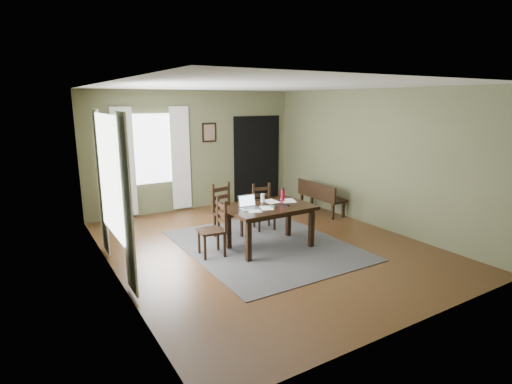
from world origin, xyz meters
TOP-DOWN VIEW (x-y plane):
  - ground at (0.00, 0.00)m, footprint 5.00×6.00m
  - room_shell at (0.00, 0.00)m, footprint 5.02×6.02m
  - rug at (0.00, 0.00)m, footprint 2.60×3.20m
  - dining_table at (0.02, -0.14)m, footprint 1.44×0.87m
  - chair_end at (-0.94, 0.05)m, footprint 0.45×0.45m
  - chair_back_left at (-0.36, 0.77)m, footprint 0.52×0.52m
  - chair_back_right at (0.48, 0.82)m, footprint 0.46×0.46m
  - bench at (2.16, 1.10)m, footprint 0.40×1.25m
  - laptop at (-0.34, -0.03)m, footprint 0.32×0.26m
  - computer_mouse at (0.03, -0.20)m, footprint 0.08×0.10m
  - tv_remote at (0.26, -0.20)m, footprint 0.11×0.19m
  - drinking_glass at (0.06, 0.18)m, footprint 0.09×0.09m
  - water_bottle at (0.41, 0.06)m, footprint 0.07×0.07m
  - paper_a at (-0.35, -0.21)m, footprint 0.27×0.32m
  - paper_c at (0.21, 0.15)m, footprint 0.24×0.31m
  - paper_d at (0.51, 0.03)m, footprint 0.33×0.37m
  - paper_e at (-0.09, -0.18)m, footprint 0.29×0.32m
  - window_left at (-2.47, 0.20)m, footprint 0.01×1.30m
  - window_back at (-1.00, 2.97)m, footprint 1.00×0.01m
  - curtain_left_near at (-2.44, -0.62)m, footprint 0.03×0.48m
  - curtain_left_far at (-2.44, 1.02)m, footprint 0.03×0.48m
  - curtain_back_left at (-1.62, 2.94)m, footprint 0.44×0.03m
  - curtain_back_right at (-0.38, 2.94)m, footprint 0.44×0.03m
  - framed_picture at (0.35, 2.97)m, footprint 0.34×0.03m
  - doorway_back at (1.65, 2.97)m, footprint 1.30×0.03m

SIDE VIEW (x-z plane):
  - ground at x=0.00m, z-range -0.01..0.00m
  - rug at x=0.00m, z-range 0.00..0.01m
  - bench at x=2.16m, z-range 0.07..0.77m
  - chair_back_right at x=0.48m, z-range -0.01..0.87m
  - chair_end at x=-0.94m, z-range -0.01..0.92m
  - chair_back_left at x=-0.36m, z-range -0.01..0.98m
  - dining_table at x=0.02m, z-range 0.28..1.00m
  - paper_e at x=-0.09m, z-range 0.73..0.74m
  - paper_a at x=-0.35m, z-range 0.73..0.74m
  - paper_c at x=0.21m, z-range 0.73..0.74m
  - paper_d at x=0.51m, z-range 0.73..0.74m
  - tv_remote at x=0.26m, z-range 0.73..0.75m
  - computer_mouse at x=0.03m, z-range 0.73..0.76m
  - laptop at x=-0.34m, z-range 0.68..0.90m
  - drinking_glass at x=0.06m, z-range 0.73..0.88m
  - water_bottle at x=0.41m, z-range 0.72..0.96m
  - doorway_back at x=1.65m, z-range 0.00..2.10m
  - curtain_left_near at x=-2.44m, z-range 0.05..2.35m
  - curtain_left_far at x=-2.44m, z-range 0.05..2.35m
  - curtain_back_left at x=-1.62m, z-range 0.05..2.35m
  - curtain_back_right at x=-0.38m, z-range 0.05..2.35m
  - window_left at x=-2.47m, z-range 0.60..2.30m
  - window_back at x=-1.00m, z-range 0.70..2.20m
  - framed_picture at x=0.35m, z-range 1.53..1.97m
  - room_shell at x=0.00m, z-range 0.45..3.16m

